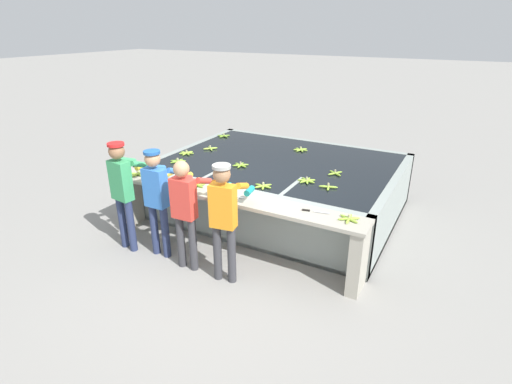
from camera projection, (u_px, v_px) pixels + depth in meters
name	position (u px, v px, depth m)	size (l,w,h in m)	color
ground_plane	(220.00, 259.00, 5.76)	(80.00, 80.00, 0.00)	gray
wash_tank	(279.00, 185.00, 7.17)	(4.02, 3.04, 0.93)	gray
work_ledge	(227.00, 213.00, 5.69)	(4.02, 0.45, 0.93)	#A8A393
worker_0	(124.00, 186.00, 5.69)	(0.46, 0.74, 1.64)	navy
worker_1	(158.00, 194.00, 5.54)	(0.41, 0.71, 1.59)	navy
worker_2	(186.00, 206.00, 5.24)	(0.42, 0.71, 1.56)	#38383D
worker_3	(224.00, 213.00, 4.96)	(0.48, 0.74, 1.60)	#38383D
banana_bunch_floating_0	(263.00, 186.00, 5.84)	(0.28, 0.27, 0.08)	#8CB738
banana_bunch_floating_1	(224.00, 136.00, 8.47)	(0.28, 0.27, 0.08)	#75A333
banana_bunch_floating_2	(301.00, 150.00, 7.53)	(0.28, 0.28, 0.08)	#93BC3D
banana_bunch_floating_3	(241.00, 165.00, 6.70)	(0.28, 0.28, 0.08)	#7FAD33
banana_bunch_floating_4	(328.00, 187.00, 5.81)	(0.28, 0.28, 0.08)	#93BC3D
banana_bunch_floating_5	(187.00, 153.00, 7.34)	(0.28, 0.28, 0.08)	#93BC3D
banana_bunch_floating_6	(178.00, 161.00, 6.89)	(0.28, 0.27, 0.08)	#75A333
banana_bunch_floating_7	(307.00, 181.00, 6.04)	(0.28, 0.28, 0.08)	#8CB738
banana_bunch_floating_8	(210.00, 148.00, 7.61)	(0.23, 0.23, 0.08)	#9EC642
banana_bunch_floating_9	(335.00, 173.00, 6.34)	(0.25, 0.25, 0.08)	#8CB738
banana_bunch_ledge_0	(349.00, 219.00, 4.84)	(0.27, 0.28, 0.08)	#93BC3D
banana_bunch_ledge_1	(138.00, 174.00, 6.30)	(0.28, 0.26, 0.08)	#9EC642
banana_bunch_ledge_2	(196.00, 185.00, 5.86)	(0.28, 0.28, 0.08)	#7FAD33
knife_0	(311.00, 211.00, 5.07)	(0.35, 0.10, 0.02)	silver
knife_1	(230.00, 195.00, 5.55)	(0.35, 0.05, 0.02)	silver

